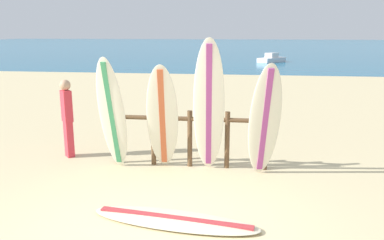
{
  "coord_description": "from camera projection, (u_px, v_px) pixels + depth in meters",
  "views": [
    {
      "loc": [
        1.12,
        -4.16,
        2.47
      ],
      "look_at": [
        0.15,
        3.01,
        0.81
      ],
      "focal_mm": 36.9,
      "sensor_mm": 36.0,
      "label": 1
    }
  ],
  "objects": [
    {
      "name": "surfboard_rack",
      "position": [
        190.0,
        133.0,
        7.17
      ],
      "size": [
        2.83,
        0.09,
        1.05
      ],
      "color": "brown",
      "rests_on": "ground"
    },
    {
      "name": "small_boat_offshore",
      "position": [
        272.0,
        59.0,
        30.29
      ],
      "size": [
        2.3,
        2.61,
        0.71
      ],
      "color": "silver",
      "rests_on": "ocean_water"
    },
    {
      "name": "surfboard_leaning_far_left",
      "position": [
        112.0,
        115.0,
        6.86
      ],
      "size": [
        0.51,
        0.65,
        2.05
      ],
      "color": "silver",
      "rests_on": "ground"
    },
    {
      "name": "surfboard_leaning_center",
      "position": [
        265.0,
        121.0,
        6.5
      ],
      "size": [
        0.64,
        0.71,
        1.98
      ],
      "color": "silver",
      "rests_on": "ground"
    },
    {
      "name": "surfboard_lying_on_sand",
      "position": [
        174.0,
        220.0,
        5.17
      ],
      "size": [
        2.33,
        0.89,
        0.08
      ],
      "color": "beige",
      "rests_on": "ground"
    },
    {
      "name": "ocean_water",
      "position": [
        239.0,
        46.0,
        60.73
      ],
      "size": [
        120.0,
        80.0,
        0.01
      ],
      "primitive_type": "cube",
      "color": "#196B93",
      "rests_on": "ground"
    },
    {
      "name": "surfboard_leaning_center_left",
      "position": [
        209.0,
        108.0,
        6.6
      ],
      "size": [
        0.6,
        0.89,
        2.37
      ],
      "color": "white",
      "rests_on": "ground"
    },
    {
      "name": "beachgoer_standing",
      "position": [
        67.0,
        115.0,
        7.68
      ],
      "size": [
        0.28,
        0.29,
        1.53
      ],
      "color": "#D8333F",
      "rests_on": "ground"
    },
    {
      "name": "surfboard_leaning_left",
      "position": [
        162.0,
        118.0,
        6.84
      ],
      "size": [
        0.64,
        0.78,
        1.94
      ],
      "color": "silver",
      "rests_on": "ground"
    }
  ]
}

